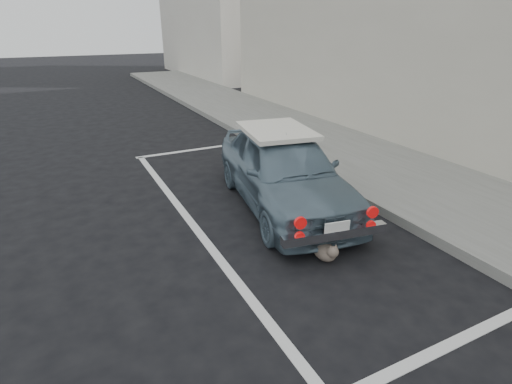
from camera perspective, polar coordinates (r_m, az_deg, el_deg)
ground at (r=4.30m, az=16.55°, el=-18.00°), size 80.00×80.00×0.00m
sidewalk at (r=7.54m, az=24.40°, el=-0.01°), size 2.80×40.00×0.15m
pline_rear at (r=4.38m, az=26.29°, el=-18.80°), size 3.00×0.12×0.01m
pline_front at (r=9.62m, az=-7.98°, el=6.11°), size 3.00×0.12×0.01m
pline_side at (r=6.11m, az=-9.38°, el=-4.14°), size 0.12×7.00×0.01m
retro_coupe at (r=6.35m, az=4.01°, el=3.28°), size 2.04×3.81×1.23m
cat at (r=5.12m, az=9.90°, el=-8.22°), size 0.25×0.56×0.30m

